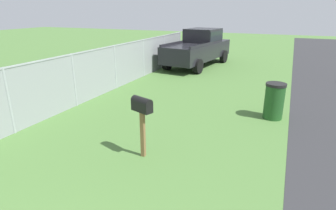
% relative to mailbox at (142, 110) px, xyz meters
% --- Properties ---
extents(mailbox, '(0.36, 0.54, 1.41)m').
position_rel_mailbox_xyz_m(mailbox, '(0.00, 0.00, 0.00)').
color(mailbox, brown).
rests_on(mailbox, ground).
extents(pickup_truck, '(5.80, 2.69, 2.09)m').
position_rel_mailbox_xyz_m(pickup_truck, '(10.84, 2.13, -0.02)').
color(pickup_truck, black).
rests_on(pickup_truck, ground).
extents(trash_bin, '(0.60, 0.60, 1.10)m').
position_rel_mailbox_xyz_m(trash_bin, '(3.65, -2.53, -0.57)').
color(trash_bin, '#1E4C1E').
rests_on(trash_bin, ground).
extents(fence_section, '(17.32, 0.07, 1.80)m').
position_rel_mailbox_xyz_m(fence_section, '(3.41, 3.79, -0.16)').
color(fence_section, '#9EA3A8').
rests_on(fence_section, ground).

